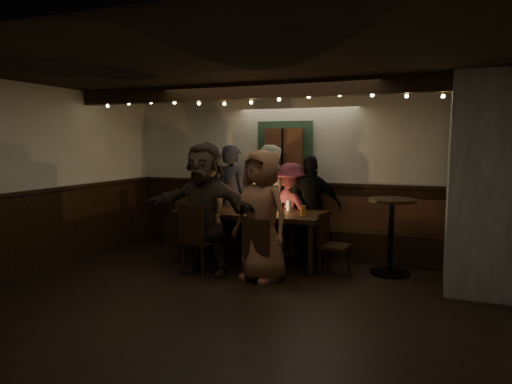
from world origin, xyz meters
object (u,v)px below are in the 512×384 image
at_px(chair_near_left, 196,235).
at_px(person_f, 205,208).
at_px(chair_end, 330,239).
at_px(person_g, 261,216).
at_px(dining_table, 251,215).
at_px(person_c, 268,200).
at_px(chair_near_right, 258,246).
at_px(person_d, 291,210).
at_px(person_a, 209,203).
at_px(high_top, 391,227).
at_px(person_e, 311,207).
at_px(person_b, 232,198).

relative_size(chair_near_left, person_f, 0.54).
height_order(chair_end, person_g, person_g).
height_order(dining_table, chair_end, dining_table).
bearing_deg(person_c, chair_near_right, 100.72).
relative_size(dining_table, person_f, 1.21).
height_order(chair_end, person_d, person_d).
distance_m(dining_table, chair_near_right, 0.96).
xyz_separation_m(person_a, person_g, (1.50, -1.38, 0.08)).
bearing_deg(person_d, dining_table, 79.62).
xyz_separation_m(high_top, person_f, (-2.37, -0.93, 0.25)).
bearing_deg(person_d, person_a, 22.59).
relative_size(person_d, person_e, 0.93).
relative_size(high_top, person_a, 0.68).
bearing_deg(person_a, chair_end, 138.38).
height_order(chair_near_left, chair_end, chair_near_left).
bearing_deg(person_g, high_top, 49.93).
bearing_deg(person_g, dining_table, 141.17).
height_order(chair_near_left, person_f, person_f).
relative_size(person_b, person_c, 1.00).
distance_m(high_top, person_a, 3.08).
bearing_deg(person_b, chair_near_left, 113.70).
height_order(dining_table, person_c, person_c).
bearing_deg(chair_near_left, person_g, 7.08).
bearing_deg(person_c, person_f, 68.58).
bearing_deg(person_f, person_a, 118.08).
bearing_deg(chair_end, person_d, 137.22).
distance_m(chair_near_right, person_g, 0.40).
xyz_separation_m(chair_near_right, person_c, (-0.41, 1.45, 0.41)).
bearing_deg(chair_end, person_e, 121.66).
bearing_deg(chair_near_right, chair_near_left, -178.20).
xyz_separation_m(chair_end, high_top, (0.78, 0.27, 0.19)).
distance_m(chair_end, person_d, 1.11).
xyz_separation_m(chair_near_left, person_e, (1.19, 1.52, 0.25)).
bearing_deg(dining_table, person_g, -58.09).
xyz_separation_m(chair_end, person_f, (-1.58, -0.65, 0.44)).
bearing_deg(person_a, high_top, 147.77).
relative_size(chair_end, high_top, 0.80).
xyz_separation_m(person_c, person_e, (0.71, 0.04, -0.08)).
bearing_deg(chair_end, dining_table, 175.74).
height_order(chair_near_right, person_e, person_e).
relative_size(dining_table, chair_end, 2.63).
xyz_separation_m(chair_end, person_a, (-2.26, 0.74, 0.30)).
xyz_separation_m(dining_table, person_c, (0.03, 0.64, 0.16)).
bearing_deg(chair_near_left, person_a, 111.81).
relative_size(high_top, person_b, 0.59).
xyz_separation_m(dining_table, person_b, (-0.61, 0.68, 0.16)).
bearing_deg(person_f, person_d, 62.57).
distance_m(person_a, person_c, 1.08).
relative_size(person_e, person_g, 0.93).
bearing_deg(chair_end, person_c, 148.34).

